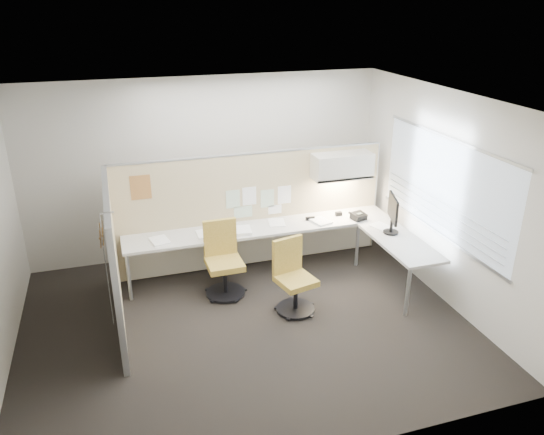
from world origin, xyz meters
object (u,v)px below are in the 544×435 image
object	(u,v)px
chair_left	(223,261)
desk	(286,236)
chair_right	(293,279)
monitor	(393,212)
phone	(358,216)

from	to	relation	value
chair_left	desk	bearing A→B (deg)	15.39
chair_right	monitor	bearing A→B (deg)	-0.79
desk	phone	size ratio (longest dim) A/B	16.01
desk	phone	xyz separation A→B (m)	(1.15, -0.02, 0.18)
phone	chair_right	bearing A→B (deg)	-159.98
desk	monitor	size ratio (longest dim) A/B	7.22
monitor	chair_right	bearing A→B (deg)	120.55
chair_left	monitor	distance (m)	2.47
chair_right	phone	world-z (taller)	chair_right
desk	chair_right	size ratio (longest dim) A/B	4.15
monitor	phone	world-z (taller)	monitor
chair_left	chair_right	xyz separation A→B (m)	(0.77, -0.69, -0.03)
desk	monitor	xyz separation A→B (m)	(1.37, -0.62, 0.45)
desk	chair_left	xyz separation A→B (m)	(-1.01, -0.29, -0.12)
phone	desk	bearing A→B (deg)	164.28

